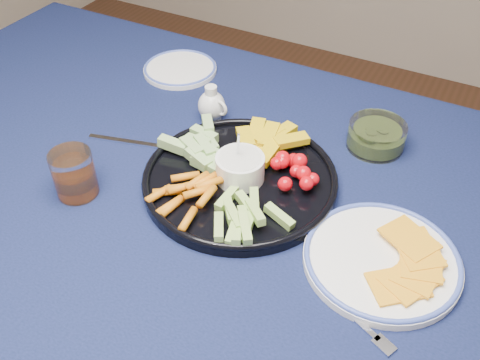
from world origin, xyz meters
The scene contains 9 objects.
dining_table centered at (0.00, 0.00, 0.66)m, with size 1.67×1.07×0.75m.
crudite_platter centered at (0.05, 0.07, 0.77)m, with size 0.36×0.36×0.12m.
creamer_pitcher centered at (-0.10, 0.23, 0.78)m, with size 0.07×0.06×0.08m.
pickle_bowl centered at (0.24, 0.30, 0.77)m, with size 0.11×0.11×0.05m.
cheese_plate centered at (0.34, 0.01, 0.76)m, with size 0.25×0.25×0.03m.
juice_tumbler centered at (-0.20, -0.09, 0.78)m, with size 0.08×0.08×0.09m.
fork_left centered at (-0.18, 0.08, 0.75)m, with size 0.19×0.07×0.00m.
fork_right centered at (0.35, -0.11, 0.75)m, with size 0.14×0.07×0.00m.
side_plate_extra centered at (-0.27, 0.36, 0.75)m, with size 0.18×0.18×0.01m.
Camera 1 is at (0.40, -0.58, 1.41)m, focal length 40.00 mm.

